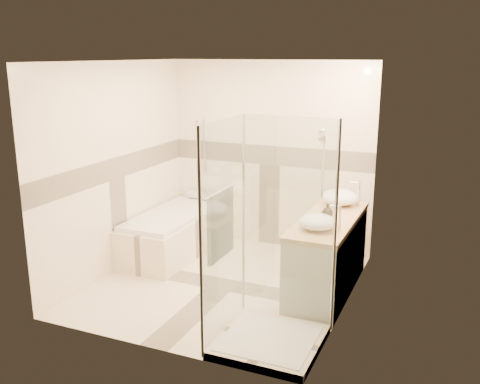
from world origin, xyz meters
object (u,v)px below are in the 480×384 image
at_px(shower_enclosure, 261,289).
at_px(vessel_sink_near, 340,197).
at_px(vanity, 327,255).
at_px(amenity_bottle_b, 328,211).
at_px(vessel_sink_far, 317,222).
at_px(bathtub, 174,231).
at_px(amenity_bottle_a, 324,215).

distance_m(shower_enclosure, vessel_sink_near, 1.92).
distance_m(vanity, vessel_sink_near, 0.78).
relative_size(vanity, amenity_bottle_b, 10.57).
bearing_deg(vessel_sink_far, shower_enclosure, -107.59).
distance_m(bathtub, vanity, 2.18).
bearing_deg(vessel_sink_near, vanity, -88.04).
bearing_deg(vanity, bathtub, 170.75).
bearing_deg(shower_enclosure, amenity_bottle_b, 78.04).
bearing_deg(bathtub, vessel_sink_near, 6.30).
bearing_deg(amenity_bottle_b, vessel_sink_far, -90.00).
bearing_deg(amenity_bottle_a, bathtub, 167.18).
distance_m(vanity, amenity_bottle_b, 0.50).
height_order(vanity, amenity_bottle_b, amenity_bottle_b).
height_order(vessel_sink_near, amenity_bottle_a, vessel_sink_near).
relative_size(shower_enclosure, amenity_bottle_b, 13.31).
bearing_deg(shower_enclosure, vessel_sink_far, 72.41).
height_order(shower_enclosure, vessel_sink_near, shower_enclosure).
xyz_separation_m(vanity, shower_enclosure, (-0.29, -1.27, 0.08)).
xyz_separation_m(shower_enclosure, amenity_bottle_a, (0.27, 1.14, 0.42)).
relative_size(bathtub, amenity_bottle_a, 11.64).
height_order(vessel_sink_far, amenity_bottle_b, same).
relative_size(vessel_sink_far, amenity_bottle_a, 2.63).
bearing_deg(vessel_sink_far, bathtub, 160.36).
bearing_deg(vessel_sink_near, bathtub, -173.70).
xyz_separation_m(vanity, vessel_sink_far, (-0.02, -0.41, 0.50)).
xyz_separation_m(vessel_sink_far, amenity_bottle_b, (0.00, 0.43, -0.00)).
xyz_separation_m(shower_enclosure, vessel_sink_far, (0.27, 0.86, 0.42)).
bearing_deg(bathtub, amenity_bottle_b, -8.88).
relative_size(vessel_sink_near, vessel_sink_far, 1.16).
bearing_deg(vessel_sink_near, vessel_sink_far, -90.00).
relative_size(bathtub, shower_enclosure, 0.83).
distance_m(vessel_sink_near, vessel_sink_far, 1.00).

